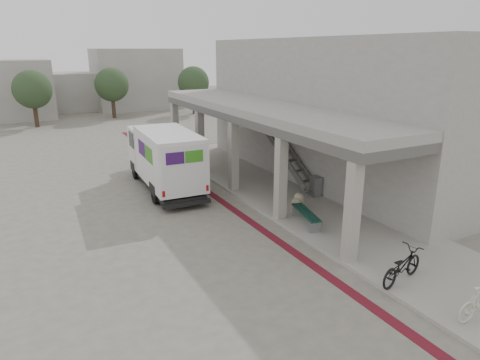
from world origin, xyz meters
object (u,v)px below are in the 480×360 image
fedex_truck (164,158)px  utility_cabinet (316,186)px  bench (306,215)px  bicycle_black (402,266)px

fedex_truck → utility_cabinet: size_ratio=7.88×
utility_cabinet → bench: bearing=-123.6°
utility_cabinet → bicycle_black: 7.64m
fedex_truck → bicycle_black: 12.09m
bench → bicycle_black: bicycle_black is taller
fedex_truck → bicycle_black: fedex_truck is taller
fedex_truck → utility_cabinet: 7.22m
fedex_truck → utility_cabinet: bearing=-35.5°
bench → utility_cabinet: 3.44m
bench → utility_cabinet: utility_cabinet is taller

